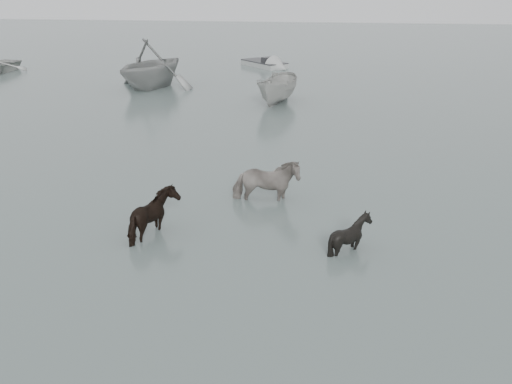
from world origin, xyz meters
TOP-DOWN VIEW (x-y plane):
  - ground at (0.00, 0.00)m, footprint 140.00×140.00m
  - pony_pinto at (0.23, 2.00)m, footprint 2.10×1.15m
  - pony_dark at (-2.30, -0.76)m, footprint 1.43×1.60m
  - pony_black at (2.66, -0.91)m, footprint 1.13×1.01m
  - rowboat_trail at (-8.60, 19.16)m, footprint 6.51×6.99m
  - boat_small at (-0.76, 15.70)m, footprint 2.40×4.47m
  - skiff_mid at (-3.04, 28.36)m, footprint 4.71×4.91m

SIDE VIEW (x-z plane):
  - ground at x=0.00m, z-range 0.00..0.00m
  - skiff_mid at x=-3.04m, z-range 0.00..0.75m
  - pony_black at x=2.66m, z-range 0.00..1.23m
  - pony_dark at x=-2.30m, z-range 0.00..1.44m
  - boat_small at x=-0.76m, z-range 0.00..1.64m
  - pony_pinto at x=0.23m, z-range 0.00..1.69m
  - rowboat_trail at x=-8.60m, z-range 0.00..3.00m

